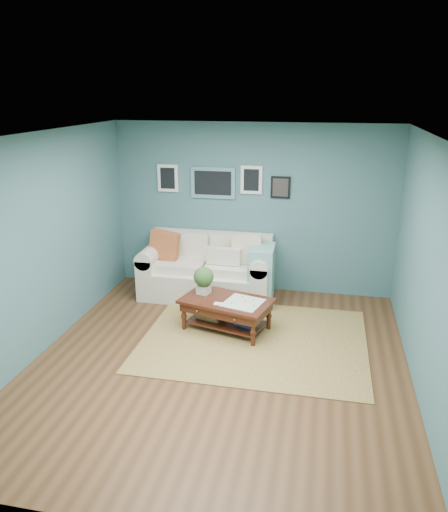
# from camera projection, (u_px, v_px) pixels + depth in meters

# --- Properties ---
(room_shell) EXTENTS (5.00, 5.02, 2.70)m
(room_shell) POSITION_uv_depth(u_px,v_px,m) (219.00, 256.00, 5.71)
(room_shell) COLOR brown
(room_shell) RESTS_ON ground
(area_rug) EXTENTS (2.92, 2.34, 0.01)m
(area_rug) POSITION_uv_depth(u_px,v_px,m) (254.00, 340.00, 6.63)
(area_rug) COLOR brown
(area_rug) RESTS_ON ground
(loveseat) EXTENTS (2.11, 0.96, 1.08)m
(loveseat) POSITION_uv_depth(u_px,v_px,m) (213.00, 270.00, 7.93)
(loveseat) COLOR silver
(loveseat) RESTS_ON ground
(coffee_table) EXTENTS (1.34, 0.99, 0.84)m
(coffee_table) POSITION_uv_depth(u_px,v_px,m) (223.00, 304.00, 6.84)
(coffee_table) COLOR #34120B
(coffee_table) RESTS_ON ground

